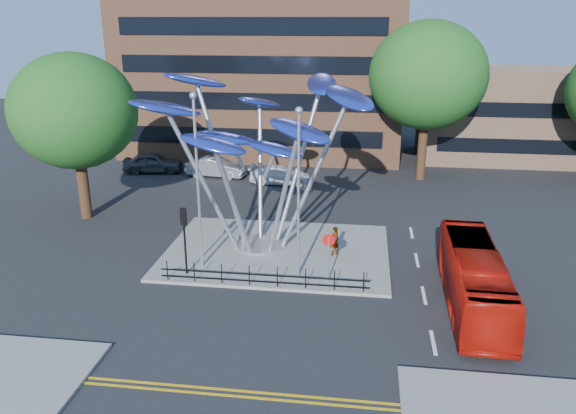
# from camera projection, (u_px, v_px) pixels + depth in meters

# --- Properties ---
(ground) EXTENTS (120.00, 120.00, 0.00)m
(ground) POSITION_uv_depth(u_px,v_px,m) (279.00, 307.00, 24.92)
(ground) COLOR black
(ground) RESTS_ON ground
(traffic_island) EXTENTS (12.00, 9.00, 0.15)m
(traffic_island) POSITION_uv_depth(u_px,v_px,m) (277.00, 251.00, 30.65)
(traffic_island) COLOR slate
(traffic_island) RESTS_ON ground
(double_yellow_near) EXTENTS (40.00, 0.12, 0.01)m
(double_yellow_near) POSITION_uv_depth(u_px,v_px,m) (253.00, 392.00, 19.30)
(double_yellow_near) COLOR gold
(double_yellow_near) RESTS_ON ground
(double_yellow_far) EXTENTS (40.00, 0.12, 0.01)m
(double_yellow_far) POSITION_uv_depth(u_px,v_px,m) (251.00, 398.00, 19.01)
(double_yellow_far) COLOR gold
(double_yellow_far) RESTS_ON ground
(low_building_near) EXTENTS (15.00, 8.00, 8.00)m
(low_building_near) POSITION_uv_depth(u_px,v_px,m) (507.00, 114.00, 49.73)
(low_building_near) COLOR tan
(low_building_near) RESTS_ON ground
(tree_right) EXTENTS (8.80, 8.80, 12.11)m
(tree_right) POSITION_uv_depth(u_px,v_px,m) (428.00, 76.00, 41.94)
(tree_right) COLOR black
(tree_right) RESTS_ON ground
(tree_left) EXTENTS (7.60, 7.60, 10.32)m
(tree_left) POSITION_uv_depth(u_px,v_px,m) (74.00, 111.00, 33.89)
(tree_left) COLOR black
(tree_left) RESTS_ON ground
(leaf_sculpture) EXTENTS (12.72, 9.54, 9.51)m
(leaf_sculpture) POSITION_uv_depth(u_px,v_px,m) (258.00, 125.00, 29.23)
(leaf_sculpture) COLOR #9EA0A5
(leaf_sculpture) RESTS_ON traffic_island
(street_lamp_left) EXTENTS (0.36, 0.36, 8.80)m
(street_lamp_left) POSITION_uv_depth(u_px,v_px,m) (197.00, 167.00, 27.05)
(street_lamp_left) COLOR #9EA0A5
(street_lamp_left) RESTS_ON traffic_island
(street_lamp_right) EXTENTS (0.36, 0.36, 8.30)m
(street_lamp_right) POSITION_uv_depth(u_px,v_px,m) (299.00, 179.00, 26.03)
(street_lamp_right) COLOR #9EA0A5
(street_lamp_right) RESTS_ON traffic_island
(traffic_light_island) EXTENTS (0.28, 0.18, 3.42)m
(traffic_light_island) POSITION_uv_depth(u_px,v_px,m) (184.00, 227.00, 27.06)
(traffic_light_island) COLOR black
(traffic_light_island) RESTS_ON traffic_island
(no_entry_sign_island) EXTENTS (0.60, 0.10, 2.45)m
(no_entry_sign_island) POSITION_uv_depth(u_px,v_px,m) (329.00, 250.00, 26.44)
(no_entry_sign_island) COLOR #9EA0A5
(no_entry_sign_island) RESTS_ON traffic_island
(pedestrian_railing_front) EXTENTS (10.00, 0.06, 1.00)m
(pedestrian_railing_front) POSITION_uv_depth(u_px,v_px,m) (263.00, 278.00, 26.47)
(pedestrian_railing_front) COLOR black
(pedestrian_railing_front) RESTS_ON traffic_island
(red_bus) EXTENTS (2.43, 9.44, 2.62)m
(red_bus) POSITION_uv_depth(u_px,v_px,m) (474.00, 278.00, 24.75)
(red_bus) COLOR #B31208
(red_bus) RESTS_ON ground
(pedestrian) EXTENTS (0.69, 0.68, 1.60)m
(pedestrian) POSITION_uv_depth(u_px,v_px,m) (335.00, 241.00, 29.76)
(pedestrian) COLOR gray
(pedestrian) RESTS_ON traffic_island
(parked_car_left) EXTENTS (5.08, 2.68, 1.65)m
(parked_car_left) POSITION_uv_depth(u_px,v_px,m) (153.00, 163.00, 46.18)
(parked_car_left) COLOR #3A3C40
(parked_car_left) RESTS_ON ground
(parked_car_mid) EXTENTS (4.93, 2.18, 1.57)m
(parked_car_mid) POSITION_uv_depth(u_px,v_px,m) (216.00, 167.00, 44.94)
(parked_car_mid) COLOR #9B9DA3
(parked_car_mid) RESTS_ON ground
(parked_car_right) EXTENTS (4.80, 1.98, 1.39)m
(parked_car_right) POSITION_uv_depth(u_px,v_px,m) (280.00, 175.00, 43.09)
(parked_car_right) COLOR silver
(parked_car_right) RESTS_ON ground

